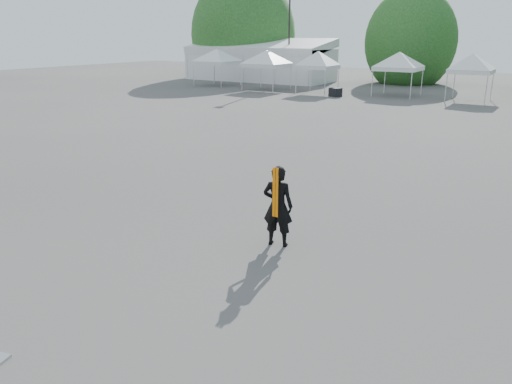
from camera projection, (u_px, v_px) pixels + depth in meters
The scene contains 12 objects.
ground at pixel (266, 221), 12.85m from camera, with size 120.00×120.00×0.00m, color #474442.
marquee at pixel (259, 61), 51.66m from camera, with size 15.00×6.25×4.23m.
light_pole_west at pixel (289, 21), 47.67m from camera, with size 0.60×0.25×10.30m.
tree_far_w at pixel (243, 35), 55.34m from camera, with size 4.80×4.80×7.30m.
tree_mid_w at pixel (410, 42), 47.97m from camera, with size 4.16×4.16×6.33m.
tent_a at pixel (217, 52), 46.10m from camera, with size 4.72×4.72×3.88m.
tent_b at pixel (267, 53), 42.34m from camera, with size 4.62×4.62×3.88m.
tent_c at pixel (318, 54), 40.02m from camera, with size 3.92×3.92×3.88m.
tent_d at pixel (399, 55), 38.07m from camera, with size 4.51×4.51×3.88m.
tent_e at pixel (473, 57), 35.13m from camera, with size 4.01×4.01×3.88m.
man at pixel (278, 206), 11.12m from camera, with size 0.77×0.60×1.87m.
crate_west at pixel (335, 92), 38.43m from camera, with size 0.85×0.66×0.66m, color black.
Camera 1 is at (6.21, -10.30, 4.59)m, focal length 35.00 mm.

